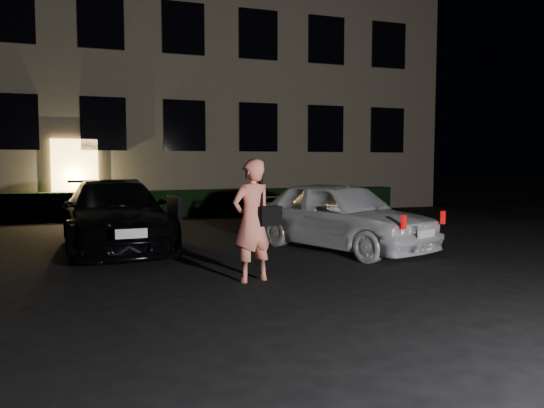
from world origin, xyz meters
name	(u,v)px	position (x,y,z in m)	size (l,w,h in m)	color
ground	(317,283)	(0.00, 0.00, 0.00)	(80.00, 80.00, 0.00)	black
building	(166,57)	(0.00, 14.99, 6.00)	(20.00, 8.11, 12.00)	#776855
hedge	(188,203)	(0.00, 10.50, 0.42)	(15.00, 0.70, 0.85)	black
sedan	(114,214)	(-2.62, 4.31, 0.70)	(2.30, 4.99, 1.40)	black
hatch	(340,215)	(1.67, 2.64, 0.70)	(3.02, 4.45, 1.41)	white
man	(253,220)	(-0.84, 0.47, 0.91)	(0.83, 0.61, 1.81)	#FF846E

